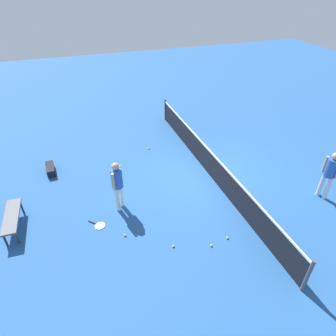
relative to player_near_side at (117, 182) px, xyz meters
name	(u,v)px	position (x,y,z in m)	size (l,w,h in m)	color
ground_plane	(209,174)	(-0.72, 3.49, -1.01)	(40.00, 40.00, 0.00)	#265693
court_net	(210,163)	(-0.72, 3.49, -0.51)	(10.09, 0.09, 1.07)	#4C4C51
player_near_side	(117,182)	(0.00, 0.00, 0.00)	(0.48, 0.48, 1.70)	white
player_far_side	(330,172)	(1.68, 6.46, 0.00)	(0.52, 0.42, 1.70)	white
tennis_racket_near_player	(99,225)	(0.59, -0.76, -1.00)	(0.54, 0.53, 0.03)	white
tennis_ball_near_player	(173,246)	(2.06, 1.05, -0.98)	(0.07, 0.07, 0.07)	#C6E033
tennis_ball_by_net	(227,238)	(2.29, 2.59, -0.98)	(0.07, 0.07, 0.07)	#C6E033
tennis_ball_midcourt	(211,245)	(2.38, 2.04, -0.98)	(0.07, 0.07, 0.07)	#C6E033
tennis_ball_baseline	(125,235)	(1.24, -0.12, -0.98)	(0.07, 0.07, 0.07)	#C6E033
tennis_ball_stray_left	(149,148)	(-3.21, 1.88, -0.98)	(0.07, 0.07, 0.07)	#C6E033
courtside_bench	(12,217)	(-0.16, -3.09, -0.59)	(1.51, 0.44, 0.48)	#595960
equipment_bag	(50,169)	(-2.82, -2.06, -0.87)	(0.82, 0.34, 0.28)	black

